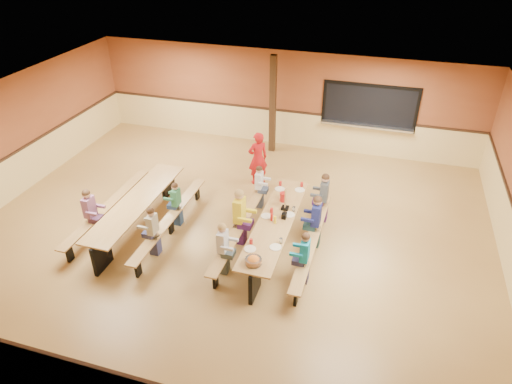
% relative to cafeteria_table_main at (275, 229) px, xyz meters
% --- Properties ---
extents(ground, '(12.00, 12.00, 0.00)m').
position_rel_cafeteria_table_main_xyz_m(ground, '(-1.15, 0.34, -0.53)').
color(ground, olive).
rests_on(ground, ground).
extents(room_envelope, '(12.04, 10.04, 3.02)m').
position_rel_cafeteria_table_main_xyz_m(room_envelope, '(-1.15, 0.34, 0.16)').
color(room_envelope, brown).
rests_on(room_envelope, ground).
extents(kitchen_pass_through, '(2.78, 0.28, 1.38)m').
position_rel_cafeteria_table_main_xyz_m(kitchen_pass_through, '(1.45, 5.31, 0.96)').
color(kitchen_pass_through, black).
rests_on(kitchen_pass_through, ground).
extents(structural_post, '(0.18, 0.18, 3.00)m').
position_rel_cafeteria_table_main_xyz_m(structural_post, '(-1.35, 4.74, 0.97)').
color(structural_post, black).
rests_on(structural_post, ground).
extents(cafeteria_table_main, '(1.91, 3.70, 0.74)m').
position_rel_cafeteria_table_main_xyz_m(cafeteria_table_main, '(0.00, 0.00, 0.00)').
color(cafeteria_table_main, '#A17640').
rests_on(cafeteria_table_main, ground).
extents(cafeteria_table_second, '(1.91, 3.70, 0.74)m').
position_rel_cafeteria_table_main_xyz_m(cafeteria_table_second, '(-3.30, -0.16, 0.00)').
color(cafeteria_table_second, '#A17640').
rests_on(cafeteria_table_second, ground).
extents(seated_child_white_left, '(0.37, 0.30, 1.21)m').
position_rel_cafeteria_table_main_xyz_m(seated_child_white_left, '(-0.83, -1.08, 0.08)').
color(seated_child_white_left, silver).
rests_on(seated_child_white_left, ground).
extents(seated_adult_yellow, '(0.44, 0.36, 1.36)m').
position_rel_cafeteria_table_main_xyz_m(seated_adult_yellow, '(-0.83, -0.01, 0.15)').
color(seated_adult_yellow, yellow).
rests_on(seated_adult_yellow, ground).
extents(seated_child_grey_left, '(0.34, 0.28, 1.14)m').
position_rel_cafeteria_table_main_xyz_m(seated_child_grey_left, '(-0.83, 1.53, 0.05)').
color(seated_child_grey_left, white).
rests_on(seated_child_grey_left, ground).
extents(seated_child_teal_right, '(0.36, 0.29, 1.18)m').
position_rel_cafeteria_table_main_xyz_m(seated_child_teal_right, '(0.83, -0.88, 0.07)').
color(seated_child_teal_right, '#1184A9').
rests_on(seated_child_teal_right, ground).
extents(seated_child_navy_right, '(0.40, 0.33, 1.27)m').
position_rel_cafeteria_table_main_xyz_m(seated_child_navy_right, '(0.83, 0.36, 0.11)').
color(seated_child_navy_right, navy).
rests_on(seated_child_navy_right, ground).
extents(seated_child_char_right, '(0.39, 0.32, 1.26)m').
position_rel_cafeteria_table_main_xyz_m(seated_child_char_right, '(0.83, 1.40, 0.10)').
color(seated_child_char_right, '#40454A').
rests_on(seated_child_char_right, ground).
extents(seated_child_purple_sec, '(0.38, 0.31, 1.24)m').
position_rel_cafeteria_table_main_xyz_m(seated_child_purple_sec, '(-4.13, -0.79, 0.09)').
color(seated_child_purple_sec, '#88537B').
rests_on(seated_child_purple_sec, ground).
extents(seated_child_green_sec, '(0.33, 0.27, 1.12)m').
position_rel_cafeteria_table_main_xyz_m(seated_child_green_sec, '(-2.48, 0.22, 0.03)').
color(seated_child_green_sec, '#30754C').
rests_on(seated_child_green_sec, ground).
extents(seated_child_tan_sec, '(0.35, 0.29, 1.17)m').
position_rel_cafeteria_table_main_xyz_m(seated_child_tan_sec, '(-2.48, -0.94, 0.06)').
color(seated_child_tan_sec, '#ADA78D').
rests_on(seated_child_tan_sec, ground).
extents(standing_woman, '(0.66, 0.62, 1.51)m').
position_rel_cafeteria_table_main_xyz_m(standing_woman, '(-1.20, 2.67, 0.23)').
color(standing_woman, red).
rests_on(standing_woman, ground).
extents(punch_pitcher, '(0.16, 0.16, 0.22)m').
position_rel_cafeteria_table_main_xyz_m(punch_pitcher, '(-0.04, 0.82, 0.32)').
color(punch_pitcher, '#B11C17').
rests_on(punch_pitcher, cafeteria_table_main).
extents(chip_bowl, '(0.32, 0.32, 0.15)m').
position_rel_cafeteria_table_main_xyz_m(chip_bowl, '(-0.05, -1.49, 0.29)').
color(chip_bowl, orange).
rests_on(chip_bowl, cafeteria_table_main).
extents(napkin_dispenser, '(0.10, 0.14, 0.13)m').
position_rel_cafeteria_table_main_xyz_m(napkin_dispenser, '(0.16, 0.15, 0.28)').
color(napkin_dispenser, black).
rests_on(napkin_dispenser, cafeteria_table_main).
extents(condiment_mustard, '(0.06, 0.06, 0.17)m').
position_rel_cafeteria_table_main_xyz_m(condiment_mustard, '(0.01, -0.09, 0.30)').
color(condiment_mustard, yellow).
rests_on(condiment_mustard, cafeteria_table_main).
extents(condiment_ketchup, '(0.06, 0.06, 0.17)m').
position_rel_cafeteria_table_main_xyz_m(condiment_ketchup, '(-0.09, -0.02, 0.30)').
color(condiment_ketchup, '#B2140F').
rests_on(condiment_ketchup, cafeteria_table_main).
extents(table_paddle, '(0.16, 0.16, 0.56)m').
position_rel_cafeteria_table_main_xyz_m(table_paddle, '(0.09, 0.50, 0.35)').
color(table_paddle, black).
rests_on(table_paddle, cafeteria_table_main).
extents(place_settings, '(0.65, 3.30, 0.11)m').
position_rel_cafeteria_table_main_xyz_m(place_settings, '(0.00, 0.00, 0.27)').
color(place_settings, beige).
rests_on(place_settings, cafeteria_table_main).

